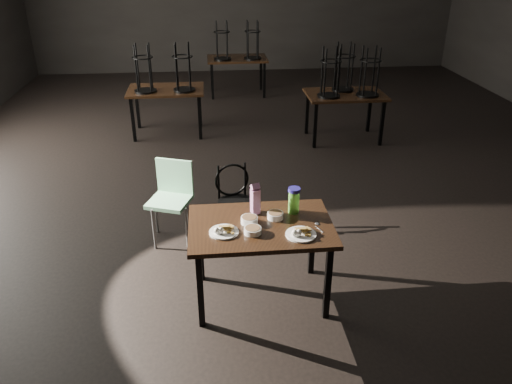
{
  "coord_description": "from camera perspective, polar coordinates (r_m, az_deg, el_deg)",
  "views": [
    {
      "loc": [
        -1.0,
        -6.34,
        2.86
      ],
      "look_at": [
        -0.61,
        -2.38,
        0.85
      ],
      "focal_mm": 35.0,
      "sensor_mm": 36.0,
      "label": 1
    }
  ],
  "objects": [
    {
      "name": "water_bottle",
      "position": [
        4.29,
        4.35,
        -0.92
      ],
      "size": [
        0.11,
        0.11,
        0.23
      ],
      "color": "#5DC239",
      "rests_on": "main_table"
    },
    {
      "name": "plate_right",
      "position": [
        4.01,
        5.14,
        -4.69
      ],
      "size": [
        0.25,
        0.25,
        0.08
      ],
      "color": "white",
      "rests_on": "main_table"
    },
    {
      "name": "bowl_far",
      "position": [
        4.23,
        2.22,
        -2.67
      ],
      "size": [
        0.14,
        0.14,
        0.05
      ],
      "color": "white",
      "rests_on": "main_table"
    },
    {
      "name": "bentwood_chair",
      "position": [
        5.21,
        -2.49,
        -0.46
      ],
      "size": [
        0.4,
        0.39,
        0.8
      ],
      "rotation": [
        0.0,
        0.0,
        0.19
      ],
      "color": "black",
      "rests_on": "ground"
    },
    {
      "name": "spoon",
      "position": [
        4.17,
        7.02,
        -3.68
      ],
      "size": [
        0.05,
        0.17,
        0.01
      ],
      "color": "silver",
      "rests_on": "main_table"
    },
    {
      "name": "bg_table_right",
      "position": [
        7.95,
        10.22,
        11.2
      ],
      "size": [
        1.2,
        0.8,
        1.48
      ],
      "color": "black",
      "rests_on": "ground"
    },
    {
      "name": "bowl_big",
      "position": [
        4.02,
        -0.39,
        -4.4
      ],
      "size": [
        0.14,
        0.14,
        0.05
      ],
      "color": "white",
      "rests_on": "main_table"
    },
    {
      "name": "bg_table_left",
      "position": [
        8.2,
        -10.29,
        11.48
      ],
      "size": [
        1.2,
        0.8,
        1.48
      ],
      "color": "black",
      "rests_on": "ground"
    },
    {
      "name": "bg_table_far",
      "position": [
        10.38,
        -2.17,
        15.06
      ],
      "size": [
        1.2,
        0.8,
        1.48
      ],
      "color": "black",
      "rests_on": "ground"
    },
    {
      "name": "plate_left",
      "position": [
        4.03,
        -3.73,
        -4.43
      ],
      "size": [
        0.24,
        0.24,
        0.08
      ],
      "color": "white",
      "rests_on": "main_table"
    },
    {
      "name": "bowl_near",
      "position": [
        4.15,
        -0.77,
        -3.2
      ],
      "size": [
        0.14,
        0.14,
        0.06
      ],
      "color": "white",
      "rests_on": "main_table"
    },
    {
      "name": "main_table",
      "position": [
        4.19,
        0.54,
        -4.63
      ],
      "size": [
        1.2,
        0.8,
        0.75
      ],
      "color": "black",
      "rests_on": "ground"
    },
    {
      "name": "juice_carton",
      "position": [
        4.26,
        -0.08,
        -0.84
      ],
      "size": [
        0.09,
        0.09,
        0.28
      ],
      "color": "#821767",
      "rests_on": "main_table"
    },
    {
      "name": "school_chair",
      "position": [
        5.24,
        -9.62,
        -0.18
      ],
      "size": [
        0.51,
        0.51,
        0.85
      ],
      "rotation": [
        0.0,
        0.0,
        -0.35
      ],
      "color": "#7EC495",
      "rests_on": "ground"
    }
  ]
}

